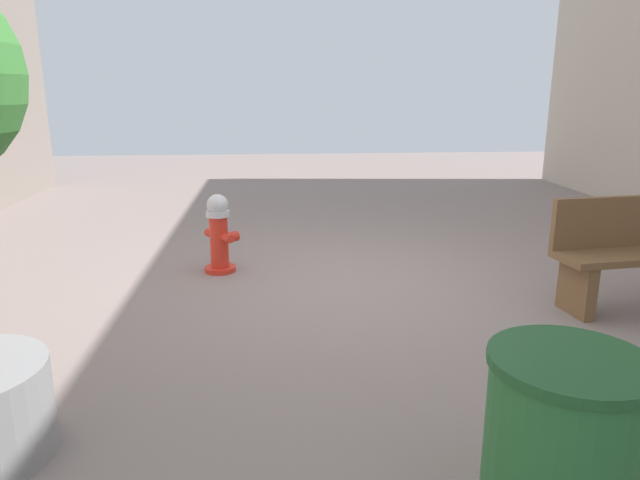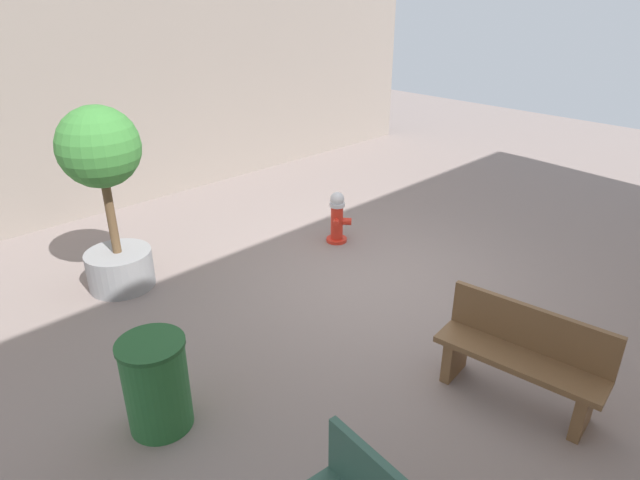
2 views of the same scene
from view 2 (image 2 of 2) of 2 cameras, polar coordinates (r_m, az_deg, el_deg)
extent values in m
plane|color=gray|center=(7.38, 5.94, -4.41)|extent=(23.40, 23.40, 0.00)
cylinder|color=red|center=(8.48, 1.75, 0.05)|extent=(0.32, 0.32, 0.05)
cylinder|color=red|center=(8.36, 1.78, 1.86)|extent=(0.19, 0.19, 0.53)
cylinder|color=silver|center=(8.25, 1.80, 3.74)|extent=(0.23, 0.23, 0.06)
sphere|color=silver|center=(8.22, 1.81, 4.32)|extent=(0.22, 0.22, 0.22)
cylinder|color=red|center=(8.46, 1.86, 2.63)|extent=(0.15, 0.15, 0.08)
cylinder|color=red|center=(8.21, 1.70, 1.88)|extent=(0.15, 0.15, 0.08)
cylinder|color=red|center=(8.34, 2.83, 1.96)|extent=(0.18, 0.17, 0.11)
cube|color=brown|center=(5.54, 25.88, -15.74)|extent=(0.15, 0.40, 0.45)
cube|color=brown|center=(5.79, 13.96, -11.66)|extent=(0.15, 0.40, 0.45)
cube|color=brown|center=(5.49, 20.13, -11.64)|extent=(1.59, 0.62, 0.06)
cube|color=brown|center=(5.50, 21.22, -8.55)|extent=(1.54, 0.24, 0.44)
cylinder|color=gray|center=(7.61, -20.18, -2.85)|extent=(0.84, 0.84, 0.50)
cylinder|color=brown|center=(7.29, -21.10, 2.69)|extent=(0.11, 0.11, 1.09)
sphere|color=#3D8438|center=(7.04, -22.17, 9.02)|extent=(0.98, 0.98, 0.98)
cylinder|color=#266633|center=(5.16, -16.73, -14.45)|extent=(0.56, 0.56, 0.86)
cylinder|color=#1E5128|center=(4.89, -17.38, -10.39)|extent=(0.59, 0.59, 0.04)
camera|label=1|loc=(5.11, -42.62, -2.61)|focal=32.06mm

